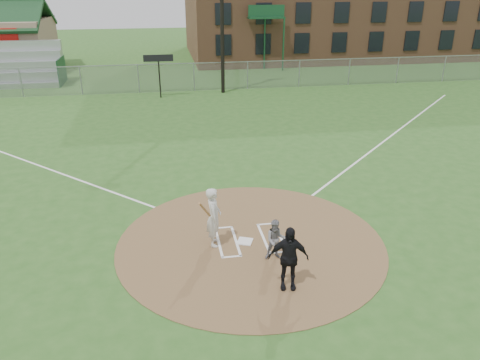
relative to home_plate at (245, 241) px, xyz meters
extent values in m
plane|color=#2A571D|center=(0.18, -0.04, -0.04)|extent=(140.00, 140.00, 0.00)
cylinder|color=brown|center=(0.18, -0.04, -0.03)|extent=(8.40, 8.40, 0.02)
cube|color=white|center=(0.00, 0.00, 0.00)|extent=(0.60, 0.60, 0.03)
cube|color=white|center=(9.18, 8.96, -0.03)|extent=(17.04, 17.04, 0.01)
cube|color=white|center=(-8.82, 8.96, -0.03)|extent=(17.04, 17.04, 0.01)
imported|color=gray|center=(0.72, -1.08, 0.62)|extent=(0.66, 0.55, 1.27)
imported|color=black|center=(0.71, -2.49, 0.89)|extent=(1.13, 0.63, 1.82)
cube|color=white|center=(-0.82, 0.11, -0.01)|extent=(0.08, 1.80, 0.01)
cube|color=white|center=(-0.27, 0.11, -0.01)|extent=(0.08, 1.80, 0.01)
cube|color=white|center=(-0.54, 1.01, -0.01)|extent=(0.62, 0.08, 0.01)
cube|color=white|center=(-0.54, -0.79, -0.01)|extent=(0.62, 0.08, 0.01)
cube|color=white|center=(1.18, 0.11, -0.01)|extent=(0.08, 1.80, 0.01)
cube|color=white|center=(0.63, 0.11, -0.01)|extent=(0.08, 1.80, 0.01)
cube|color=white|center=(0.90, 1.01, -0.01)|extent=(0.62, 0.08, 0.01)
cube|color=white|center=(0.90, -0.79, -0.01)|extent=(0.62, 0.08, 0.01)
imported|color=silver|center=(-0.97, 0.04, 0.94)|extent=(0.53, 0.74, 1.91)
cylinder|color=olive|center=(-1.27, -0.36, 1.41)|extent=(0.42, 0.52, 0.70)
cube|color=slate|center=(0.18, 21.96, 0.96)|extent=(56.00, 0.03, 2.00)
cube|color=gray|center=(0.18, 21.96, 1.96)|extent=(56.00, 0.06, 0.06)
cube|color=gray|center=(0.18, 21.96, 0.96)|extent=(56.08, 0.08, 2.00)
cube|color=#194728|center=(-9.82, 26.16, 0.96)|extent=(0.08, 3.20, 2.00)
cube|color=#194728|center=(7.18, 29.30, 4.46)|extent=(3.20, 1.00, 0.15)
cube|color=#194728|center=(7.18, 29.80, 2.21)|extent=(0.12, 0.12, 4.50)
cube|color=#194728|center=(8.68, 28.85, 2.21)|extent=(0.12, 0.12, 4.50)
cube|color=#194728|center=(7.18, 29.30, 5.01)|extent=(3.20, 0.08, 1.00)
cylinder|color=black|center=(2.18, 20.96, 5.96)|extent=(0.26, 0.26, 12.00)
cylinder|color=black|center=(-2.32, 20.16, 1.26)|extent=(0.10, 0.10, 2.60)
cube|color=black|center=(-2.32, 20.16, 2.66)|extent=(2.00, 0.10, 0.45)
camera|label=1|loc=(-2.31, -12.57, 7.66)|focal=35.00mm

